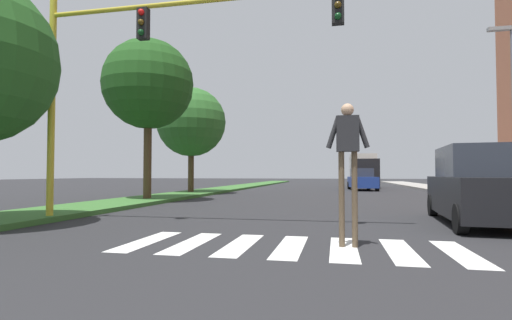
% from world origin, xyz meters
% --- Properties ---
extents(ground_plane, '(140.00, 140.00, 0.00)m').
position_xyz_m(ground_plane, '(0.00, 30.00, 0.00)').
color(ground_plane, '#262628').
extents(crosswalk, '(5.85, 2.20, 0.01)m').
position_xyz_m(crosswalk, '(0.00, 7.35, 0.00)').
color(crosswalk, silver).
rests_on(crosswalk, ground_plane).
extents(median_strip, '(2.73, 64.00, 0.15)m').
position_xyz_m(median_strip, '(-7.75, 28.00, 0.07)').
color(median_strip, '#386B2D').
rests_on(median_strip, ground_plane).
extents(tree_mid, '(4.12, 4.12, 7.29)m').
position_xyz_m(tree_mid, '(-7.63, 16.74, 5.35)').
color(tree_mid, '#4C3823').
rests_on(tree_mid, median_strip).
extents(tree_far, '(4.30, 4.30, 6.49)m').
position_xyz_m(tree_far, '(-8.07, 23.21, 4.48)').
color(tree_far, '#4C3823').
rests_on(tree_far, median_strip).
extents(sidewalk_right, '(3.00, 64.00, 0.15)m').
position_xyz_m(sidewalk_right, '(8.74, 28.00, 0.07)').
color(sidewalk_right, '#9E9991').
rests_on(sidewalk_right, ground_plane).
extents(traffic_light_gantry, '(8.96, 0.30, 6.00)m').
position_xyz_m(traffic_light_gantry, '(-4.06, 9.56, 4.36)').
color(traffic_light_gantry, gold).
rests_on(traffic_light_gantry, median_strip).
extents(street_lamp_right, '(1.02, 0.24, 7.50)m').
position_xyz_m(street_lamp_right, '(8.15, 18.91, 4.59)').
color(street_lamp_right, slate).
rests_on(street_lamp_right, sidewalk_right).
extents(pedestrian_performer, '(0.75, 0.25, 2.49)m').
position_xyz_m(pedestrian_performer, '(0.98, 7.52, 1.66)').
color(pedestrian_performer, brown).
rests_on(pedestrian_performer, ground_plane).
extents(suv_crossing, '(2.31, 4.74, 1.97)m').
position_xyz_m(suv_crossing, '(4.34, 11.25, 0.93)').
color(suv_crossing, black).
rests_on(suv_crossing, ground_plane).
extents(sedan_midblock, '(2.13, 4.49, 1.68)m').
position_xyz_m(sedan_midblock, '(2.72, 31.14, 0.78)').
color(sedan_midblock, navy).
rests_on(sedan_midblock, ground_plane).
extents(truck_box_delivery, '(2.40, 6.20, 3.10)m').
position_xyz_m(truck_box_delivery, '(3.26, 37.70, 1.63)').
color(truck_box_delivery, black).
rests_on(truck_box_delivery, ground_plane).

